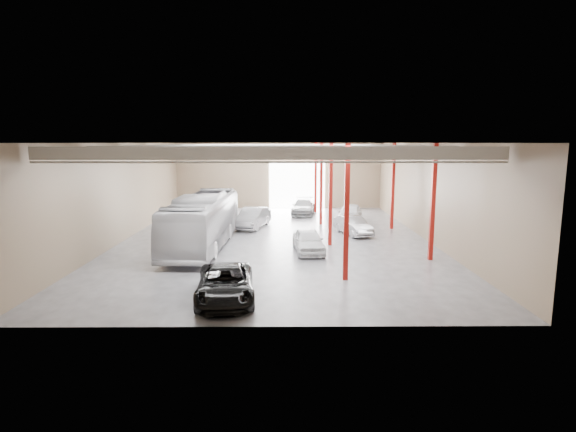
{
  "coord_description": "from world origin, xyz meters",
  "views": [
    {
      "loc": [
        0.67,
        -32.4,
        7.02
      ],
      "look_at": [
        0.89,
        -2.96,
        2.2
      ],
      "focal_mm": 28.0,
      "sensor_mm": 36.0,
      "label": 1
    }
  ],
  "objects_px": {
    "car_right_near": "(353,226)",
    "car_row_a": "(308,241)",
    "black_sedan": "(225,284)",
    "car_row_b": "(253,218)",
    "car_right_far": "(350,213)",
    "coach_bus": "(203,221)",
    "car_row_c": "(303,207)"
  },
  "relations": [
    {
      "from": "car_row_a",
      "to": "car_row_c",
      "type": "bearing_deg",
      "value": 83.73
    },
    {
      "from": "car_row_b",
      "to": "coach_bus",
      "type": "bearing_deg",
      "value": -98.53
    },
    {
      "from": "black_sedan",
      "to": "car_row_a",
      "type": "distance_m",
      "value": 9.87
    },
    {
      "from": "black_sedan",
      "to": "car_row_b",
      "type": "distance_m",
      "value": 17.5
    },
    {
      "from": "car_right_far",
      "to": "car_row_a",
      "type": "bearing_deg",
      "value": -97.96
    },
    {
      "from": "car_right_near",
      "to": "car_row_a",
      "type": "bearing_deg",
      "value": -141.09
    },
    {
      "from": "black_sedan",
      "to": "car_right_near",
      "type": "bearing_deg",
      "value": 55.52
    },
    {
      "from": "car_right_near",
      "to": "black_sedan",
      "type": "bearing_deg",
      "value": -136.01
    },
    {
      "from": "coach_bus",
      "to": "car_row_c",
      "type": "distance_m",
      "value": 15.68
    },
    {
      "from": "car_right_near",
      "to": "coach_bus",
      "type": "bearing_deg",
      "value": -177.44
    },
    {
      "from": "car_row_a",
      "to": "car_right_far",
      "type": "xyz_separation_m",
      "value": [
        4.25,
        10.84,
        0.07
      ]
    },
    {
      "from": "car_row_b",
      "to": "car_row_c",
      "type": "distance_m",
      "value": 8.28
    },
    {
      "from": "car_row_a",
      "to": "car_row_c",
      "type": "distance_m",
      "value": 15.51
    },
    {
      "from": "coach_bus",
      "to": "car_row_b",
      "type": "distance_m",
      "value": 7.5
    },
    {
      "from": "car_right_far",
      "to": "black_sedan",
      "type": "bearing_deg",
      "value": -99.67
    },
    {
      "from": "coach_bus",
      "to": "black_sedan",
      "type": "bearing_deg",
      "value": -72.96
    },
    {
      "from": "coach_bus",
      "to": "car_right_near",
      "type": "xyz_separation_m",
      "value": [
        10.83,
        3.93,
        -1.08
      ]
    },
    {
      "from": "car_row_b",
      "to": "car_right_near",
      "type": "relative_size",
      "value": 1.19
    },
    {
      "from": "car_row_b",
      "to": "car_right_far",
      "type": "distance_m",
      "value": 8.74
    },
    {
      "from": "black_sedan",
      "to": "car_right_far",
      "type": "relative_size",
      "value": 1.12
    },
    {
      "from": "coach_bus",
      "to": "black_sedan",
      "type": "distance_m",
      "value": 11.07
    },
    {
      "from": "black_sedan",
      "to": "car_row_b",
      "type": "bearing_deg",
      "value": 84.14
    },
    {
      "from": "coach_bus",
      "to": "car_row_c",
      "type": "xyz_separation_m",
      "value": [
        7.38,
        13.8,
        -1.02
      ]
    },
    {
      "from": "car_row_a",
      "to": "car_row_c",
      "type": "height_order",
      "value": "car_row_c"
    },
    {
      "from": "car_row_b",
      "to": "car_right_far",
      "type": "relative_size",
      "value": 1.05
    },
    {
      "from": "car_row_b",
      "to": "car_right_near",
      "type": "xyz_separation_m",
      "value": [
        7.95,
        -2.93,
        -0.13
      ]
    },
    {
      "from": "coach_bus",
      "to": "car_row_b",
      "type": "height_order",
      "value": "coach_bus"
    },
    {
      "from": "coach_bus",
      "to": "car_row_a",
      "type": "height_order",
      "value": "coach_bus"
    },
    {
      "from": "coach_bus",
      "to": "car_right_near",
      "type": "distance_m",
      "value": 11.57
    },
    {
      "from": "coach_bus",
      "to": "car_right_far",
      "type": "distance_m",
      "value": 14.57
    },
    {
      "from": "black_sedan",
      "to": "car_right_near",
      "type": "height_order",
      "value": "black_sedan"
    },
    {
      "from": "car_row_c",
      "to": "car_right_near",
      "type": "bearing_deg",
      "value": -64.72
    }
  ]
}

